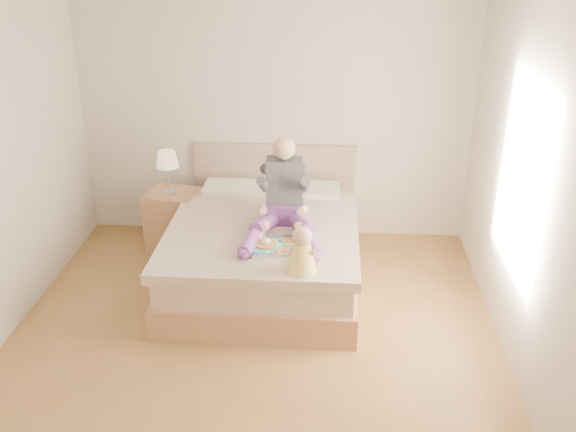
# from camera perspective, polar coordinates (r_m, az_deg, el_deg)

# --- Properties ---
(room) EXTENTS (4.02, 4.22, 2.71)m
(room) POSITION_cam_1_polar(r_m,az_deg,el_deg) (4.56, -2.63, 4.34)
(room) COLOR brown
(room) RESTS_ON ground
(bed) EXTENTS (1.70, 2.18, 1.00)m
(bed) POSITION_cam_1_polar(r_m,az_deg,el_deg) (6.03, -2.03, -2.74)
(bed) COLOR #9A6B48
(bed) RESTS_ON ground
(nightstand) EXTENTS (0.56, 0.51, 0.61)m
(nightstand) POSITION_cam_1_polar(r_m,az_deg,el_deg) (6.69, -10.08, -0.33)
(nightstand) COLOR #9A6B48
(nightstand) RESTS_ON ground
(lamp) EXTENTS (0.22, 0.22, 0.45)m
(lamp) POSITION_cam_1_polar(r_m,az_deg,el_deg) (6.42, -10.69, 4.77)
(lamp) COLOR silver
(lamp) RESTS_ON nightstand
(adult) EXTENTS (0.69, 0.97, 0.81)m
(adult) POSITION_cam_1_polar(r_m,az_deg,el_deg) (5.65, -0.40, 1.27)
(adult) COLOR #6E388C
(adult) RESTS_ON bed
(tray) EXTENTS (0.51, 0.43, 0.13)m
(tray) POSITION_cam_1_polar(r_m,az_deg,el_deg) (5.36, -1.01, -2.54)
(tray) COLOR silver
(tray) RESTS_ON bed
(baby) EXTENTS (0.25, 0.35, 0.38)m
(baby) POSITION_cam_1_polar(r_m,az_deg,el_deg) (4.95, 1.28, -3.34)
(baby) COLOR #EDD14A
(baby) RESTS_ON bed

